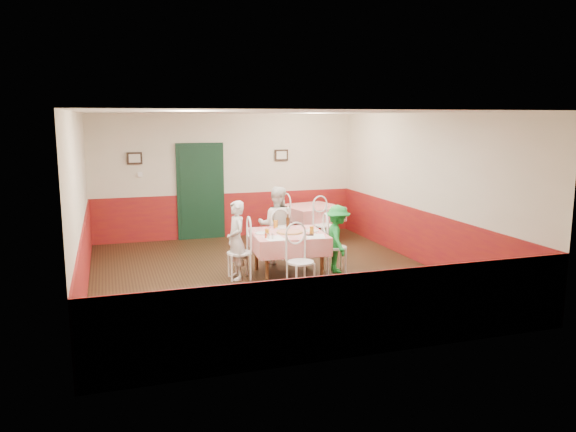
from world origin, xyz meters
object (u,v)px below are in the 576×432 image
object	(u,v)px
chair_second_a	(280,221)
chair_second_b	(324,226)
wallet	(310,235)
pizza	(290,232)
glass_a	(267,233)
chair_right	(335,247)
second_table	(312,223)
glass_c	(276,224)
chair_left	(239,253)
diner_right	(338,239)
beer_bottle	(288,222)
diner_far	(277,225)
glass_b	(312,230)
chair_near	(301,262)
chair_far	(277,240)
diner_left	(236,240)
main_table	(288,254)

from	to	relation	value
chair_second_a	chair_second_b	distance (m)	1.06
chair_second_a	wallet	world-z (taller)	chair_second_a
pizza	glass_a	bearing A→B (deg)	-159.37
chair_right	second_table	bearing A→B (deg)	-3.46
second_table	glass_c	xyz separation A→B (m)	(-1.51, -2.20, 0.46)
chair_left	diner_right	distance (m)	1.76
glass_c	beer_bottle	world-z (taller)	beer_bottle
pizza	chair_left	bearing A→B (deg)	173.78
chair_second_b	beer_bottle	size ratio (longest dim) A/B	3.87
chair_second_b	pizza	bearing A→B (deg)	-137.43
chair_left	diner_far	world-z (taller)	diner_far
second_table	chair_right	xyz separation A→B (m)	(-0.57, -2.70, 0.08)
chair_right	diner_far	xyz separation A→B (m)	(-0.78, 0.96, 0.28)
chair_left	glass_a	bearing A→B (deg)	60.49
wallet	diner_far	bearing A→B (deg)	103.73
chair_second_b	glass_b	distance (m)	2.44
beer_bottle	wallet	distance (m)	0.74
chair_near	glass_b	xyz separation A→B (m)	(0.40, 0.59, 0.38)
diner_right	pizza	bearing A→B (deg)	99.58
chair_near	glass_b	bearing A→B (deg)	46.33
chair_second_a	chair_second_b	xyz separation A→B (m)	(0.75, -0.75, 0.00)
second_table	glass_b	size ratio (longest dim) A/B	8.20
chair_right	glass_a	xyz separation A→B (m)	(-1.28, -0.14, 0.37)
diner_right	glass_b	bearing A→B (deg)	120.98
second_table	glass_c	size ratio (longest dim) A/B	7.74
chair_far	diner_far	world-z (taller)	diner_far
chair_left	second_table	bearing A→B (deg)	141.82
pizza	diner_left	size ratio (longest dim) A/B	0.33
chair_second_b	beer_bottle	distance (m)	2.05
main_table	glass_c	size ratio (longest dim) A/B	8.44
glass_c	chair_second_b	bearing A→B (deg)	43.94
chair_near	diner_far	bearing A→B (deg)	76.39
second_table	chair_second_b	size ratio (longest dim) A/B	1.24
main_table	diner_right	size ratio (longest dim) A/B	1.01
chair_left	glass_a	size ratio (longest dim) A/B	7.03
main_table	chair_near	size ratio (longest dim) A/B	1.36
chair_left	chair_near	world-z (taller)	same
pizza	chair_near	bearing A→B (deg)	-95.86
chair_left	beer_bottle	distance (m)	1.10
chair_second_b	wallet	distance (m)	2.53
chair_far	wallet	distance (m)	1.25
wallet	chair_second_b	bearing A→B (deg)	67.11
pizza	diner_right	bearing A→B (deg)	-2.30
chair_left	wallet	world-z (taller)	chair_left
pizza	diner_far	bearing A→B (deg)	87.16
chair_left	diner_left	bearing A→B (deg)	-91.12
main_table	diner_right	xyz separation A→B (m)	(0.90, -0.07, 0.23)
chair_second_a	diner_left	bearing A→B (deg)	-42.72
chair_near	chair_second_a	xyz separation A→B (m)	(0.73, 3.49, 0.00)
second_table	beer_bottle	distance (m)	2.66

